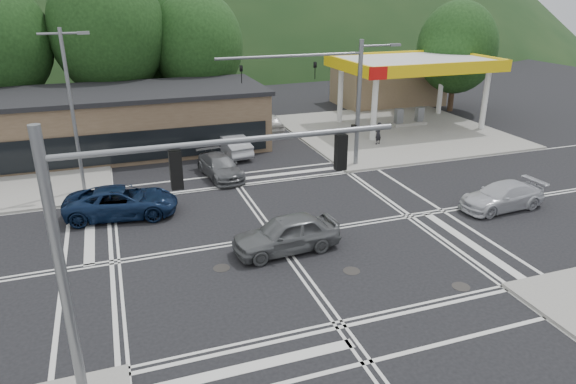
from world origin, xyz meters
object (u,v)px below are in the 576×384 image
object	(u,v)px
car_grey_center	(286,234)
car_queue_b	(269,122)
car_silver_east	(502,196)
car_northbound	(220,167)
car_queue_a	(230,144)
pedestrian	(378,133)
car_blue_west	(122,202)

from	to	relation	value
car_grey_center	car_queue_b	bearing A→B (deg)	160.58
car_silver_east	car_northbound	bearing A→B (deg)	-130.11
car_queue_a	pedestrian	bearing A→B (deg)	163.25
car_northbound	pedestrian	distance (m)	12.71
car_queue_a	pedestrian	size ratio (longest dim) A/B	2.81
car_silver_east	car_queue_b	distance (m)	20.50
car_grey_center	pedestrian	bearing A→B (deg)	134.13
car_blue_west	car_queue_a	world-z (taller)	car_blue_west
car_silver_east	car_queue_b	size ratio (longest dim) A/B	1.14
car_queue_a	car_northbound	distance (m)	4.52
car_silver_east	car_northbound	xyz separation A→B (m)	(-12.91, 9.70, -0.01)
car_blue_west	pedestrian	world-z (taller)	pedestrian
pedestrian	car_northbound	bearing A→B (deg)	-13.47
car_silver_east	car_queue_a	xyz separation A→B (m)	(-11.29, 13.92, 0.07)
car_queue_a	pedestrian	world-z (taller)	pedestrian
car_grey_center	car_queue_a	distance (m)	14.65
car_silver_east	car_northbound	distance (m)	16.15
car_northbound	car_silver_east	bearing A→B (deg)	-44.84
car_blue_west	car_queue_a	bearing A→B (deg)	-34.18
car_grey_center	car_silver_east	distance (m)	12.24
car_northbound	pedestrian	xyz separation A→B (m)	(12.40, 2.78, 0.30)
car_blue_west	car_grey_center	bearing A→B (deg)	-125.23
car_blue_west	car_silver_east	distance (m)	19.68
car_grey_center	car_northbound	world-z (taller)	car_grey_center
car_blue_west	car_queue_a	size ratio (longest dim) A/B	1.21
car_northbound	car_queue_b	bearing A→B (deg)	49.69
car_queue_a	car_silver_east	bearing A→B (deg)	119.90
car_queue_a	pedestrian	xyz separation A→B (m)	(10.77, -1.44, 0.21)
car_northbound	pedestrian	world-z (taller)	pedestrian
car_blue_west	pedestrian	size ratio (longest dim) A/B	3.40
car_blue_west	car_queue_a	xyz separation A→B (m)	(7.59, 8.34, -0.01)
car_queue_b	car_northbound	bearing A→B (deg)	57.24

